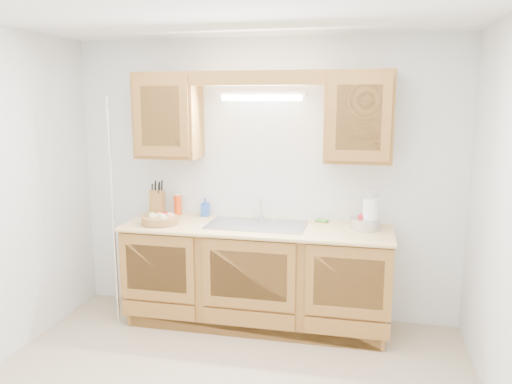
% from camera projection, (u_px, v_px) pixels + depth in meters
% --- Properties ---
extents(room, '(3.52, 3.50, 2.50)m').
position_uv_depth(room, '(215.00, 217.00, 3.07)').
color(room, tan).
rests_on(room, ground).
extents(base_cabinets, '(2.20, 0.60, 0.86)m').
position_uv_depth(base_cabinets, '(257.00, 276.00, 4.37)').
color(base_cabinets, olive).
rests_on(base_cabinets, ground).
extents(countertop, '(2.30, 0.63, 0.04)m').
position_uv_depth(countertop, '(256.00, 228.00, 4.28)').
color(countertop, '#E4BD77').
rests_on(countertop, base_cabinets).
extents(upper_cabinet_left, '(0.55, 0.33, 0.75)m').
position_uv_depth(upper_cabinet_left, '(169.00, 116.00, 4.43)').
color(upper_cabinet_left, olive).
rests_on(upper_cabinet_left, room).
extents(upper_cabinet_right, '(0.55, 0.33, 0.75)m').
position_uv_depth(upper_cabinet_right, '(359.00, 117.00, 4.08)').
color(upper_cabinet_right, olive).
rests_on(upper_cabinet_right, room).
extents(valance, '(2.20, 0.05, 0.12)m').
position_uv_depth(valance, '(256.00, 78.00, 4.05)').
color(valance, olive).
rests_on(valance, room).
extents(fluorescent_fixture, '(0.76, 0.08, 0.08)m').
position_uv_depth(fluorescent_fixture, '(262.00, 96.00, 4.30)').
color(fluorescent_fixture, white).
rests_on(fluorescent_fixture, room).
extents(sink, '(0.84, 0.46, 0.36)m').
position_uv_depth(sink, '(257.00, 233.00, 4.31)').
color(sink, '#9E9EA3').
rests_on(sink, countertop).
extents(wire_shelf_pole, '(0.03, 0.03, 2.00)m').
position_uv_depth(wire_shelf_pole, '(113.00, 214.00, 4.27)').
color(wire_shelf_pole, silver).
rests_on(wire_shelf_pole, ground).
extents(outlet_plate, '(0.08, 0.01, 0.12)m').
position_uv_depth(outlet_plate, '(371.00, 195.00, 4.33)').
color(outlet_plate, white).
rests_on(outlet_plate, room).
extents(fruit_basket, '(0.35, 0.35, 0.10)m').
position_uv_depth(fruit_basket, '(160.00, 219.00, 4.34)').
color(fruit_basket, '#B17947').
rests_on(fruit_basket, countertop).
extents(knife_block, '(0.15, 0.22, 0.34)m').
position_uv_depth(knife_block, '(157.00, 203.00, 4.60)').
color(knife_block, olive).
rests_on(knife_block, countertop).
extents(orange_canister, '(0.08, 0.08, 0.20)m').
position_uv_depth(orange_canister, '(178.00, 204.00, 4.67)').
color(orange_canister, '#FA460D').
rests_on(orange_canister, countertop).
extents(soap_bottle, '(0.09, 0.09, 0.17)m').
position_uv_depth(soap_bottle, '(205.00, 207.00, 4.62)').
color(soap_bottle, blue).
rests_on(soap_bottle, countertop).
extents(sponge, '(0.12, 0.09, 0.02)m').
position_uv_depth(sponge, '(322.00, 221.00, 4.41)').
color(sponge, '#CC333F').
rests_on(sponge, countertop).
extents(paper_towel, '(0.15, 0.15, 0.31)m').
position_uv_depth(paper_towel, '(370.00, 215.00, 4.11)').
color(paper_towel, silver).
rests_on(paper_towel, countertop).
extents(apple_bowl, '(0.30, 0.30, 0.13)m').
position_uv_depth(apple_bowl, '(365.00, 222.00, 4.15)').
color(apple_bowl, silver).
rests_on(apple_bowl, countertop).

